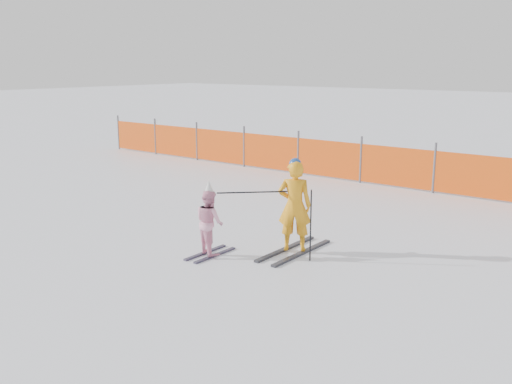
% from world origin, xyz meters
% --- Properties ---
extents(ground, '(120.00, 120.00, 0.00)m').
position_xyz_m(ground, '(0.00, 0.00, 0.00)').
color(ground, white).
rests_on(ground, ground).
extents(adult, '(0.67, 1.66, 1.61)m').
position_xyz_m(adult, '(0.62, 0.75, 0.80)').
color(adult, black).
rests_on(adult, ground).
extents(child, '(0.64, 0.97, 1.27)m').
position_xyz_m(child, '(-0.40, -0.24, 0.58)').
color(child, black).
rests_on(child, ground).
extents(ski_poles, '(1.40, 0.83, 1.18)m').
position_xyz_m(ski_poles, '(0.60, 0.40, 0.82)').
color(ski_poles, black).
rests_on(ski_poles, ground).
extents(safety_fence, '(15.85, 0.06, 1.25)m').
position_xyz_m(safety_fence, '(-3.37, 6.59, 0.56)').
color(safety_fence, '#595960').
rests_on(safety_fence, ground).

